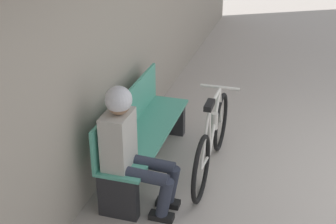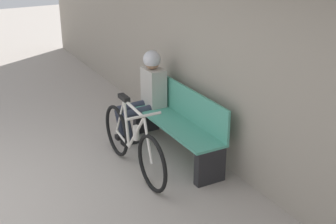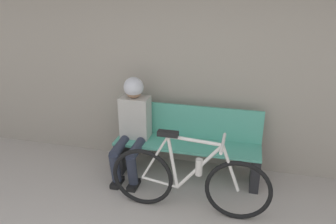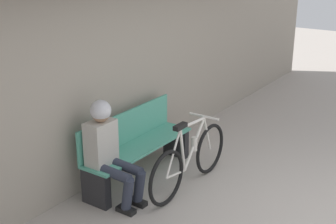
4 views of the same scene
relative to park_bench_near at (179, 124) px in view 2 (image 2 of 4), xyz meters
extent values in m
cube|color=#9E9384|center=(0.13, 0.36, 1.21)|extent=(12.00, 0.12, 3.20)
cube|color=#51A88E|center=(0.00, -0.06, 0.03)|extent=(1.69, 0.42, 0.03)
cube|color=#51A88E|center=(0.00, 0.14, 0.24)|extent=(1.69, 0.03, 0.40)
cube|color=#232326|center=(-0.79, -0.06, -0.19)|extent=(0.10, 0.36, 0.41)
cube|color=#232326|center=(0.79, -0.06, -0.19)|extent=(0.10, 0.36, 0.41)
torus|color=black|center=(-0.34, -0.69, -0.07)|extent=(0.64, 0.04, 0.64)
torus|color=black|center=(0.62, -0.69, -0.07)|extent=(0.64, 0.04, 0.64)
cylinder|color=silver|center=(0.19, -0.69, 0.41)|extent=(0.52, 0.03, 0.07)
cylinder|color=silver|center=(0.24, -0.69, 0.13)|extent=(0.45, 0.03, 0.54)
cylinder|color=silver|center=(-0.02, -0.69, 0.15)|extent=(0.13, 0.03, 0.56)
cylinder|color=silver|center=(-0.15, -0.69, -0.10)|extent=(0.37, 0.03, 0.08)
cylinder|color=silver|center=(-0.20, -0.69, 0.18)|extent=(0.29, 0.02, 0.51)
cylinder|color=silver|center=(0.54, -0.69, 0.16)|extent=(0.20, 0.03, 0.48)
cube|color=black|center=(-0.07, -0.69, 0.45)|extent=(0.20, 0.07, 0.05)
cylinder|color=silver|center=(0.45, -0.69, 0.41)|extent=(0.03, 0.40, 0.03)
cylinder|color=beige|center=(0.24, -0.69, 0.13)|extent=(0.07, 0.07, 0.17)
cylinder|color=#2D3342|center=(-0.73, -0.27, 0.03)|extent=(0.11, 0.44, 0.13)
cylinder|color=#2D3342|center=(-0.73, -0.46, -0.16)|extent=(0.11, 0.17, 0.38)
cube|color=black|center=(-0.73, -0.43, -0.37)|extent=(0.10, 0.22, 0.06)
cylinder|color=#2D3342|center=(-0.53, -0.27, 0.03)|extent=(0.11, 0.44, 0.13)
cylinder|color=#2D3342|center=(-0.53, -0.46, -0.16)|extent=(0.11, 0.17, 0.38)
cube|color=black|center=(-0.53, -0.43, -0.37)|extent=(0.10, 0.22, 0.06)
cube|color=#B7B2A8|center=(-0.63, -0.02, 0.29)|extent=(0.34, 0.22, 0.50)
sphere|color=#9E7556|center=(-0.63, -0.04, 0.64)|extent=(0.20, 0.20, 0.20)
sphere|color=silver|center=(-0.63, -0.04, 0.67)|extent=(0.23, 0.23, 0.23)
camera|label=1|loc=(-3.85, -1.41, 2.30)|focal=50.00mm
camera|label=2|loc=(4.55, -2.65, 2.31)|focal=50.00mm
camera|label=3|loc=(0.61, -3.40, 1.77)|focal=35.00mm
camera|label=4|loc=(-4.10, -3.31, 2.34)|focal=50.00mm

